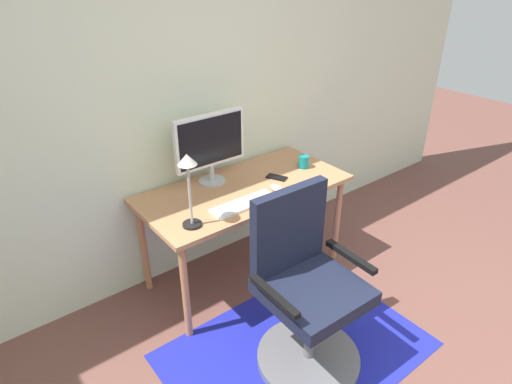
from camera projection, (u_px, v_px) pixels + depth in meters
wall_back at (175, 91)px, 2.77m from camera, size 6.00×0.10×2.60m
area_rug at (296, 350)px, 2.59m from camera, size 1.46×1.03×0.01m
desk at (245, 196)px, 2.93m from camera, size 1.40×0.67×0.70m
monitor at (210, 143)px, 2.83m from camera, size 0.51×0.18×0.48m
keyboard at (244, 204)px, 2.68m from camera, size 0.43×0.13×0.02m
computer_mouse at (276, 188)px, 2.85m from camera, size 0.06×0.10×0.03m
coffee_cup at (304, 162)px, 3.14m from camera, size 0.07×0.07×0.09m
cell_phone at (277, 177)px, 3.01m from camera, size 0.12×0.16×0.01m
desk_lamp at (188, 176)px, 2.34m from camera, size 0.11×0.11×0.44m
office_chair at (305, 300)px, 2.36m from camera, size 0.58×0.58×1.03m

